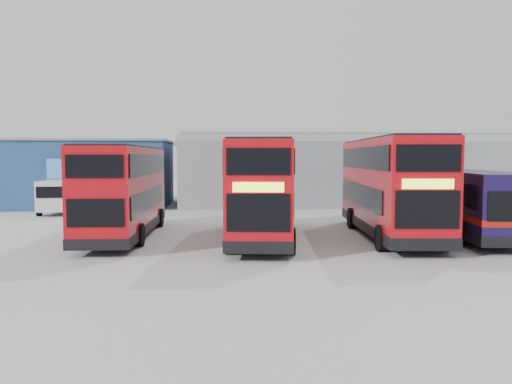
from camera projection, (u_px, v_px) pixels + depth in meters
name	position (u px, v px, depth m)	size (l,w,h in m)	color
ground_plane	(309.00, 243.00, 22.25)	(120.00, 120.00, 0.00)	#ABABA5
office_block	(91.00, 173.00, 38.96)	(12.30, 8.32, 5.12)	navy
maintenance_shed	(360.00, 171.00, 42.54)	(30.50, 12.00, 5.89)	gray
double_decker_left	(124.00, 192.00, 23.60)	(2.78, 10.26, 4.31)	#AE0911
double_decker_centre	(264.00, 191.00, 23.08)	(3.88, 10.96, 4.54)	#AE0911
double_decker_right	(389.00, 188.00, 23.78)	(3.57, 11.26, 4.69)	#AE0911
single_decker_blue	(464.00, 203.00, 24.67)	(4.18, 11.85, 3.15)	#110D3A
panel_van	(61.00, 194.00, 34.04)	(2.54, 5.32, 2.26)	silver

